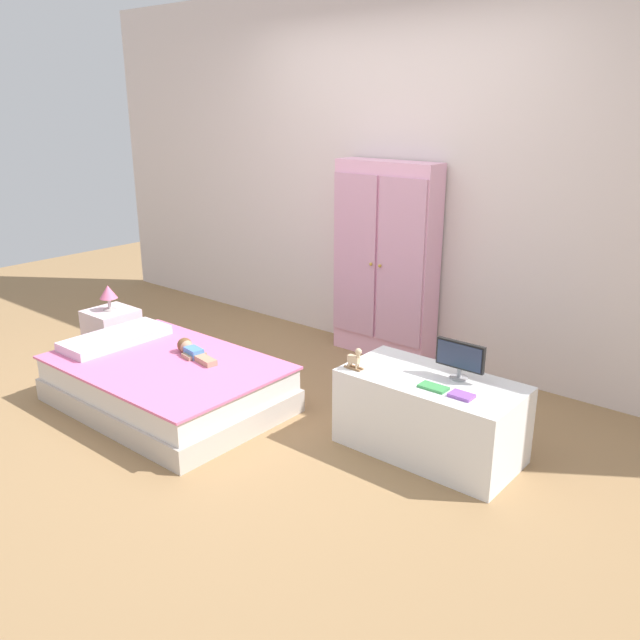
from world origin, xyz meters
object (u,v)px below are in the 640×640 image
Objects in this scene: bed at (167,384)px; nightstand at (113,334)px; table_lamp at (108,293)px; book_green at (433,387)px; tv_stand at (430,415)px; book_purple at (462,395)px; rocking_horse_toy at (355,359)px; tv_monitor at (460,357)px; wardrobe at (385,262)px; doll at (190,350)px.

bed is 3.89× the size of nightstand.
table_lamp is at bearing 165.12° from bed.
tv_stand is at bearing 123.25° from book_green.
nightstand is 2.49× the size of book_green.
book_purple is (1.84, 0.45, 0.31)m from bed.
nightstand is 2.23m from rocking_horse_toy.
tv_stand is 0.27m from book_green.
tv_monitor is 0.23m from book_green.
rocking_horse_toy is at bearing -153.87° from tv_monitor.
wardrobe is 1.49× the size of tv_stand.
wardrobe reaches higher than tv_monitor.
tv_stand is 0.52m from rocking_horse_toy.
tv_monitor is at bearing 37.03° from tv_stand.
doll reaches higher than bed.
doll is 3.21× the size of book_purple.
wardrobe is 1.54m from tv_monitor.
bed is 1.70m from tv_stand.
rocking_horse_toy reaches higher than table_lamp.
doll is 1.60m from wardrobe.
doll is 1.20m from rocking_horse_toy.
wardrobe reaches higher than nightstand.
rocking_horse_toy is 0.64m from book_purple.
book_green is (1.13, -1.19, -0.28)m from wardrobe.
book_purple is at bearing 3.66° from nightstand.
doll is 1.76m from tv_monitor.
book_green is (0.07, -0.11, 0.23)m from tv_stand.
tv_monitor reaches higher than rocking_horse_toy.
book_green reaches higher than doll.
table_lamp is (0.00, 0.00, 0.32)m from nightstand.
tv_monitor reaches higher than book_purple.
tv_stand reaches higher than bed.
wardrobe is at bearing 137.39° from book_purple.
rocking_horse_toy is at bearing -173.64° from book_green.
nightstand is at bearing -176.12° from book_green.
table_lamp is at bearing 174.98° from doll.
book_purple is (0.12, -0.20, -0.12)m from tv_monitor.
nightstand is (-1.04, 0.09, -0.15)m from doll.
rocking_horse_toy is at bearing 3.35° from table_lamp.
book_purple is at bearing -42.61° from wardrobe.
bed is 12.07× the size of book_purple.
book_purple reaches higher than book_green.
rocking_horse_toy reaches higher than tv_stand.
tv_monitor is at bearing -40.30° from wardrobe.
book_purple is (0.24, -0.11, 0.23)m from tv_stand.
wardrobe is (1.55, 1.37, 0.55)m from nightstand.
book_purple is at bearing -57.89° from tv_monitor.
book_purple is (1.80, 0.27, 0.11)m from doll.
table_lamp is at bearing -172.04° from tv_monitor.
book_green is at bearing 3.88° from table_lamp.
bed is at bearing -159.36° from tv_monitor.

